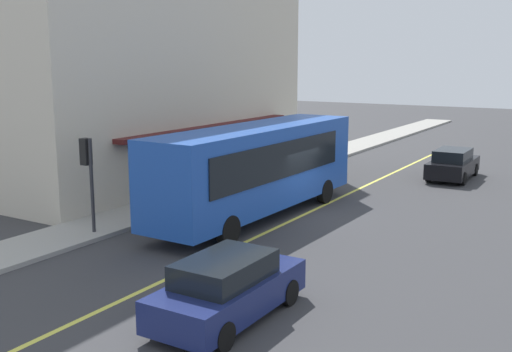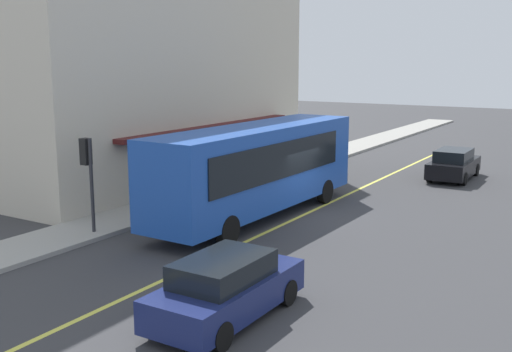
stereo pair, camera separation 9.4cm
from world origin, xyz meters
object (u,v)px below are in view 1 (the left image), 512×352
at_px(bus, 258,166).
at_px(pedestrian_by_curb, 244,164).
at_px(car_black, 453,164).
at_px(car_navy, 228,288).
at_px(traffic_light, 87,163).
at_px(pedestrian_waiting, 262,154).

relative_size(bus, pedestrian_by_curb, 6.69).
bearing_deg(car_black, pedestrian_by_curb, 133.94).
bearing_deg(car_navy, pedestrian_by_curb, 31.01).
bearing_deg(car_black, bus, 159.10).
xyz_separation_m(bus, car_navy, (-8.32, -4.25, -1.24)).
xyz_separation_m(traffic_light, pedestrian_by_curb, (9.32, -0.32, -1.38)).
height_order(car_navy, pedestrian_waiting, pedestrian_waiting).
relative_size(car_black, car_navy, 1.01).
bearing_deg(pedestrian_waiting, bus, -150.41).
height_order(bus, pedestrian_by_curb, bus).
bearing_deg(car_black, pedestrian_waiting, 119.33).
height_order(pedestrian_waiting, pedestrian_by_curb, pedestrian_waiting).
distance_m(traffic_light, car_black, 18.70).
distance_m(car_navy, pedestrian_waiting, 17.33).
bearing_deg(car_navy, traffic_light, 67.75).
distance_m(traffic_light, pedestrian_by_curb, 9.43).
height_order(traffic_light, pedestrian_by_curb, traffic_light).
bearing_deg(bus, car_navy, -152.95).
relative_size(bus, traffic_light, 3.49).
bearing_deg(bus, traffic_light, 144.79).
relative_size(bus, car_black, 2.58).
xyz_separation_m(bus, pedestrian_waiting, (6.95, 3.95, -0.79)).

